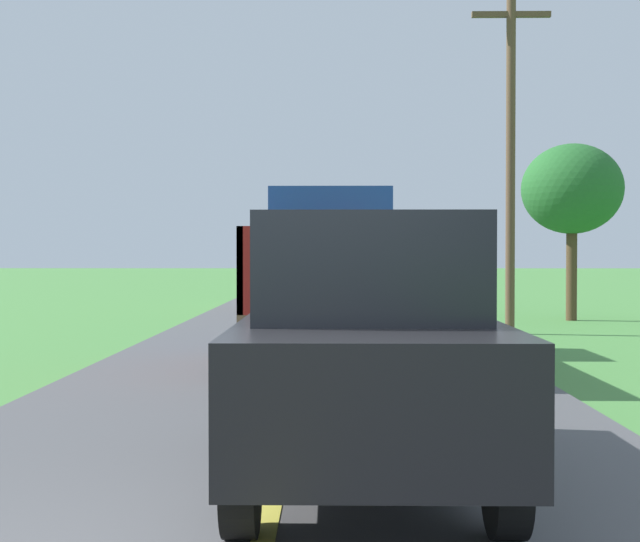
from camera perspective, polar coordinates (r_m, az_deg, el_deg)
The scene contains 5 objects.
banana_truck_near at distance 14.41m, azimuth 0.61°, elevation 0.08°, with size 2.38×5.82×2.80m.
banana_truck_far at distance 28.67m, azimuth 0.89°, elevation 0.61°, with size 2.38×5.81×2.80m.
utility_pole_roadside at distance 19.28m, azimuth 12.44°, elevation 7.54°, with size 1.69×0.20×7.29m.
roadside_tree_near_left at distance 23.52m, azimuth 16.26°, elevation 5.15°, with size 2.60×2.60×4.60m.
following_car at distance 6.27m, azimuth 3.01°, elevation -4.96°, with size 1.74×4.10×1.92m.
Camera 1 is at (0.40, -4.47, 1.74)m, focal length 48.60 mm.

